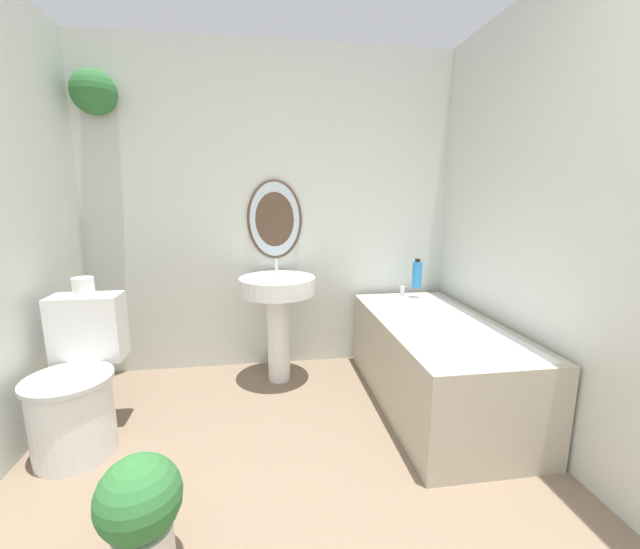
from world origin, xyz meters
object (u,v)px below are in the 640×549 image
at_px(toilet_paper_roll, 83,286).
at_px(pedestal_sink, 277,303).
at_px(toilet, 77,389).
at_px(bathtub, 435,360).
at_px(shampoo_bottle, 417,274).
at_px(potted_plant, 140,509).

bearing_deg(toilet_paper_roll, pedestal_sink, 21.01).
height_order(toilet, bathtub, toilet).
xyz_separation_m(shampoo_bottle, toilet_paper_roll, (-2.15, -0.51, 0.09)).
bearing_deg(potted_plant, pedestal_sink, 69.37).
bearing_deg(shampoo_bottle, toilet_paper_roll, -166.55).
relative_size(toilet, potted_plant, 1.77).
height_order(pedestal_sink, bathtub, pedestal_sink).
bearing_deg(toilet_paper_roll, bathtub, -1.73).
bearing_deg(shampoo_bottle, pedestal_sink, -174.69).
height_order(toilet, pedestal_sink, pedestal_sink).
height_order(toilet, toilet_paper_roll, toilet_paper_roll).
bearing_deg(toilet, shampoo_bottle, 18.53).
bearing_deg(pedestal_sink, toilet, -150.09).
height_order(shampoo_bottle, toilet_paper_roll, toilet_paper_roll).
relative_size(shampoo_bottle, toilet_paper_roll, 2.03).
xyz_separation_m(toilet, pedestal_sink, (1.08, 0.62, 0.26)).
distance_m(pedestal_sink, toilet_paper_roll, 1.18).
bearing_deg(bathtub, toilet, -175.99).
height_order(bathtub, toilet_paper_roll, toilet_paper_roll).
bearing_deg(shampoo_bottle, potted_plant, -136.39).
relative_size(bathtub, toilet_paper_roll, 13.33).
bearing_deg(toilet_paper_roll, shampoo_bottle, 13.45).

